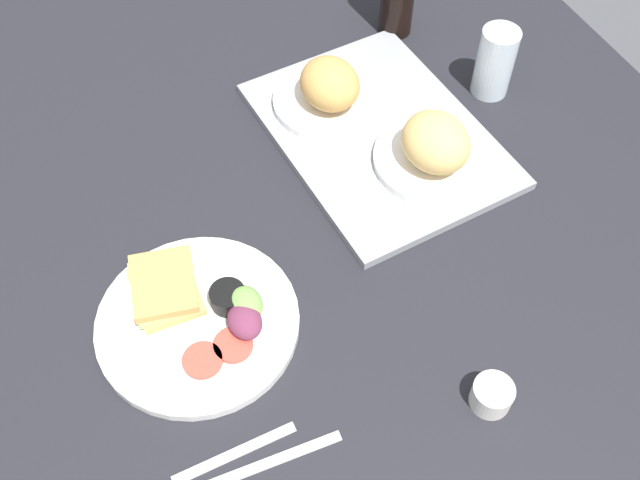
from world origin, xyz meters
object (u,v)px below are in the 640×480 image
at_px(knife, 272,461).
at_px(bread_plate_far, 435,148).
at_px(espresso_cup, 492,395).
at_px(drinking_glass, 495,62).
at_px(fork, 235,453).
at_px(plate_with_salad, 198,315).
at_px(bread_plate_near, 329,90).
at_px(serving_tray, 379,135).

bearing_deg(knife, bread_plate_far, 41.84).
relative_size(espresso_cup, knife, 0.29).
height_order(drinking_glass, espresso_cup, drinking_glass).
distance_m(bread_plate_far, knife, 0.56).
xyz_separation_m(fork, knife, (0.03, 0.04, 0.00)).
distance_m(plate_with_salad, knife, 0.24).
xyz_separation_m(bread_plate_near, drinking_glass, (0.07, 0.29, 0.01)).
height_order(bread_plate_near, knife, bread_plate_near).
bearing_deg(drinking_glass, fork, -56.34).
relative_size(bread_plate_far, fork, 1.18).
bearing_deg(plate_with_salad, espresso_cup, 48.05).
height_order(bread_plate_near, espresso_cup, bread_plate_near).
relative_size(bread_plate_near, bread_plate_far, 0.98).
bearing_deg(plate_with_salad, bread_plate_near, 131.24).
height_order(bread_plate_far, knife, bread_plate_far).
bearing_deg(bread_plate_near, drinking_glass, 76.31).
height_order(bread_plate_far, plate_with_salad, bread_plate_far).
bearing_deg(bread_plate_near, espresso_cup, -3.69).
bearing_deg(drinking_glass, plate_with_salad, -69.69).
relative_size(bread_plate_near, espresso_cup, 3.51).
height_order(drinking_glass, fork, drinking_glass).
xyz_separation_m(serving_tray, knife, (0.45, -0.39, -0.01)).
relative_size(bread_plate_near, fork, 1.16).
height_order(bread_plate_far, drinking_glass, drinking_glass).
distance_m(drinking_glass, fork, 0.81).
height_order(plate_with_salad, fork, plate_with_salad).
distance_m(plate_with_salad, drinking_glass, 0.69).
bearing_deg(serving_tray, drinking_glass, 95.51).
distance_m(espresso_cup, knife, 0.30).
relative_size(bread_plate_near, drinking_glass, 1.51).
bearing_deg(bread_plate_far, espresso_cup, -18.93).
bearing_deg(drinking_glass, serving_tray, -84.49).
distance_m(bread_plate_near, fork, 0.64).
relative_size(bread_plate_far, plate_with_salad, 0.69).
xyz_separation_m(serving_tray, bread_plate_far, (0.10, 0.05, 0.05)).
height_order(plate_with_salad, drinking_glass, drinking_glass).
xyz_separation_m(espresso_cup, fork, (-0.08, -0.34, -0.02)).
xyz_separation_m(plate_with_salad, knife, (0.24, 0.02, -0.01)).
height_order(serving_tray, espresso_cup, espresso_cup).
bearing_deg(bread_plate_far, plate_with_salad, -76.13).
xyz_separation_m(serving_tray, fork, (0.42, -0.43, -0.01)).
bearing_deg(fork, drinking_glass, 32.75).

